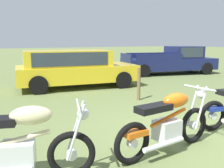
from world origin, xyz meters
TOP-DOWN VIEW (x-y plane):
  - ground_plane at (0.00, 0.00)m, footprint 120.00×120.00m
  - motorcycle_cream at (-3.19, 0.04)m, footprint 1.90×0.97m
  - motorcycle_orange at (-0.97, -0.28)m, footprint 2.02×0.64m
  - car_yellow at (-0.10, 5.83)m, footprint 4.77×2.64m
  - pickup_truck_navy at (6.16, 6.76)m, footprint 5.30×3.01m
  - fence_post_wooden at (0.81, 2.82)m, footprint 0.10×0.10m

SIDE VIEW (x-z plane):
  - ground_plane at x=0.00m, z-range 0.00..0.00m
  - motorcycle_orange at x=-0.97m, z-range -0.02..0.99m
  - motorcycle_cream at x=-3.19m, z-range -0.01..1.00m
  - fence_post_wooden at x=0.81m, z-range 0.00..1.00m
  - pickup_truck_navy at x=6.16m, z-range 0.01..1.50m
  - car_yellow at x=-0.10m, z-range 0.12..1.55m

